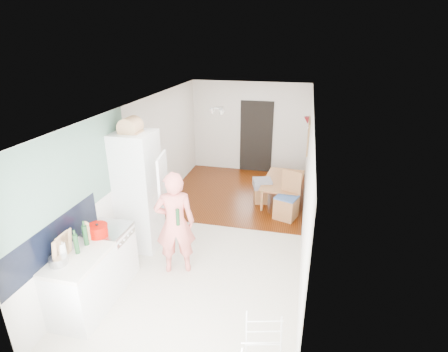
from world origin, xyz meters
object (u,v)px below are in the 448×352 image
at_px(dining_chair, 287,197).
at_px(person, 174,215).
at_px(dining_table, 284,192).
at_px(stool, 261,195).

bearing_deg(dining_chair, person, -107.99).
distance_m(dining_table, stool, 0.56).
bearing_deg(dining_chair, dining_table, 116.41).
xyz_separation_m(person, dining_table, (1.52, 3.03, -0.80)).
bearing_deg(dining_table, stool, 118.55).
relative_size(person, dining_chair, 2.03).
relative_size(person, stool, 5.32).
xyz_separation_m(person, stool, (1.01, 2.80, -0.83)).
bearing_deg(person, stool, -129.67).
bearing_deg(stool, person, -109.87).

